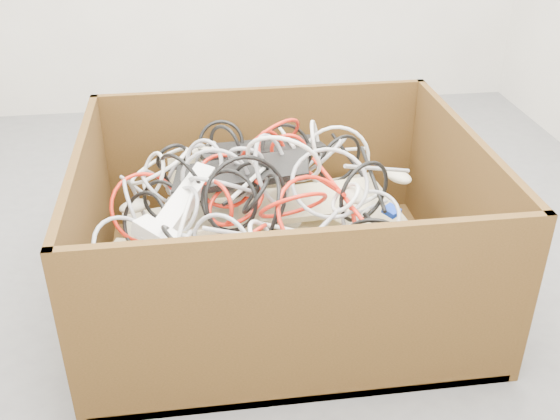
{
  "coord_description": "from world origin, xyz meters",
  "views": [
    {
      "loc": [
        -0.26,
        -1.96,
        1.33
      ],
      "look_at": [
        -0.02,
        -0.2,
        0.3
      ],
      "focal_mm": 42.31,
      "sensor_mm": 36.0,
      "label": 1
    }
  ],
  "objects": [
    {
      "name": "vga_plug",
      "position": [
        0.3,
        -0.32,
        0.34
      ],
      "size": [
        0.06,
        0.06,
        0.03
      ],
      "primitive_type": "cube",
      "rotation": [
        0.09,
        0.14,
        -0.92
      ],
      "color": "#0C2EB7",
      "rests_on": "keyboard_pile"
    },
    {
      "name": "power_strip_left",
      "position": [
        -0.32,
        -0.28,
        0.38
      ],
      "size": [
        0.22,
        0.32,
        0.14
      ],
      "primitive_type": "cube",
      "rotation": [
        0.14,
        -0.26,
        1.03
      ],
      "color": "white",
      "rests_on": "keyboard_pile"
    },
    {
      "name": "cable_tangle",
      "position": [
        -0.13,
        -0.24,
        0.4
      ],
      "size": [
        0.95,
        0.82,
        0.47
      ],
      "color": "#95959B",
      "rests_on": "keyboard_pile"
    },
    {
      "name": "keyboard_pile",
      "position": [
        -0.05,
        -0.17,
        0.27
      ],
      "size": [
        1.11,
        0.87,
        0.39
      ],
      "color": "beige",
      "rests_on": "cardboard_box"
    },
    {
      "name": "mice_scatter",
      "position": [
        -0.02,
        -0.27,
        0.35
      ],
      "size": [
        0.97,
        0.65,
        0.18
      ],
      "color": "beige",
      "rests_on": "keyboard_pile"
    },
    {
      "name": "power_strip_right",
      "position": [
        -0.32,
        -0.46,
        0.35
      ],
      "size": [
        0.27,
        0.25,
        0.1
      ],
      "primitive_type": "cube",
      "rotation": [
        -0.1,
        0.17,
        -0.74
      ],
      "color": "white",
      "rests_on": "keyboard_pile"
    },
    {
      "name": "ground",
      "position": [
        0.0,
        0.0,
        0.0
      ],
      "size": [
        3.0,
        3.0,
        0.0
      ],
      "primitive_type": "plane",
      "color": "#545457",
      "rests_on": "ground"
    },
    {
      "name": "cardboard_box",
      "position": [
        -0.03,
        -0.22,
        0.14
      ],
      "size": [
        1.19,
        0.99,
        0.54
      ],
      "color": "#39270E",
      "rests_on": "ground"
    }
  ]
}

